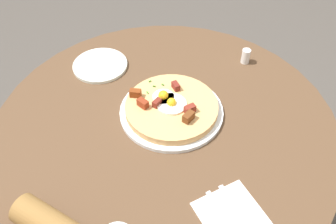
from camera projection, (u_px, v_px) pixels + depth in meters
dining_table at (166, 156)px, 1.16m from camera, size 0.98×0.98×0.70m
pizza_plate at (171, 111)px, 1.06m from camera, size 0.30×0.30×0.01m
breakfast_pizza at (170, 106)px, 1.04m from camera, size 0.27×0.27×0.05m
bread_plate at (100, 65)px, 1.21m from camera, size 0.18×0.18×0.01m
napkin at (235, 220)px, 0.83m from camera, size 0.21×0.22×0.00m
fork at (242, 216)px, 0.83m from camera, size 0.11×0.16×0.00m
knife at (229, 223)px, 0.82m from camera, size 0.11×0.16×0.00m
salt_shaker at (246, 56)px, 1.21m from camera, size 0.03×0.03×0.05m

